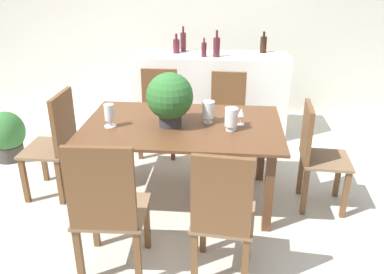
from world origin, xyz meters
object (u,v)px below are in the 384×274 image
at_px(crystal_vase_center_near, 109,114).
at_px(kitchen_counter, 211,94).
at_px(wine_glass, 241,113).
at_px(chair_foot_end, 316,152).
at_px(wine_bottle_clear, 176,46).
at_px(crystal_vase_right, 231,118).
at_px(chair_far_right, 228,110).
at_px(wine_bottle_tall, 263,44).
at_px(wine_bottle_dark, 183,42).
at_px(potted_plant_floor, 7,135).
at_px(crystal_vase_left, 208,110).
at_px(chair_head_end, 57,139).
at_px(chair_near_left, 107,206).
at_px(chair_near_right, 222,214).
at_px(dining_table, 183,135).
at_px(wine_bottle_amber, 204,49).
at_px(wine_bottle_green, 217,47).
at_px(flower_centerpiece, 170,98).
at_px(chair_far_left, 159,107).

relative_size(crystal_vase_center_near, kitchen_counter, 0.11).
bearing_deg(wine_glass, chair_foot_end, -2.03).
bearing_deg(wine_bottle_clear, crystal_vase_right, -69.26).
bearing_deg(chair_far_right, wine_bottle_tall, 64.07).
relative_size(wine_bottle_dark, potted_plant_floor, 0.55).
height_order(wine_bottle_dark, potted_plant_floor, wine_bottle_dark).
bearing_deg(crystal_vase_right, crystal_vase_center_near, -179.07).
xyz_separation_m(crystal_vase_left, wine_bottle_clear, (-0.49, 1.66, 0.22)).
bearing_deg(chair_head_end, chair_foot_end, 90.67).
bearing_deg(chair_near_left, chair_near_right, 178.68).
bearing_deg(dining_table, wine_bottle_amber, 86.77).
bearing_deg(chair_head_end, wine_bottle_green, 138.34).
distance_m(chair_head_end, wine_bottle_green, 2.14).
distance_m(crystal_vase_left, wine_bottle_tall, 1.88).
xyz_separation_m(dining_table, chair_far_right, (0.39, 1.03, -0.13)).
relative_size(chair_near_right, crystal_vase_left, 5.11).
relative_size(crystal_vase_left, kitchen_counter, 0.11).
height_order(chair_foot_end, wine_bottle_amber, wine_bottle_amber).
bearing_deg(kitchen_counter, wine_bottle_clear, 173.81).
distance_m(chair_near_right, wine_bottle_green, 2.64).
relative_size(chair_far_right, potted_plant_floor, 1.66).
xyz_separation_m(dining_table, wine_bottle_tall, (0.80, 1.82, 0.46)).
distance_m(chair_head_end, chair_foot_end, 2.32).
relative_size(crystal_vase_right, wine_bottle_green, 0.63).
distance_m(crystal_vase_left, kitchen_counter, 1.65).
bearing_deg(crystal_vase_center_near, chair_far_right, 49.21).
bearing_deg(crystal_vase_right, crystal_vase_left, 143.30).
relative_size(chair_foot_end, crystal_vase_left, 4.78).
xyz_separation_m(crystal_vase_left, wine_bottle_amber, (-0.14, 1.48, 0.22)).
height_order(chair_foot_end, wine_bottle_green, wine_bottle_green).
height_order(crystal_vase_right, wine_bottle_dark, wine_bottle_dark).
distance_m(crystal_vase_center_near, crystal_vase_right, 1.02).
height_order(wine_bottle_clear, potted_plant_floor, wine_bottle_clear).
xyz_separation_m(crystal_vase_left, wine_glass, (0.28, -0.02, -0.01)).
height_order(flower_centerpiece, wine_bottle_dark, wine_bottle_dark).
bearing_deg(crystal_vase_right, chair_head_end, 176.35).
height_order(chair_foot_end, wine_bottle_clear, wine_bottle_clear).
relative_size(dining_table, wine_glass, 11.15).
bearing_deg(wine_bottle_green, wine_glass, -79.81).
relative_size(chair_near_right, wine_bottle_green, 3.26).
bearing_deg(wine_bottle_amber, chair_head_end, -129.20).
xyz_separation_m(chair_far_left, kitchen_counter, (0.56, 0.63, -0.03)).
height_order(chair_far_right, crystal_vase_right, crystal_vase_right).
height_order(chair_near_left, wine_bottle_tall, wine_bottle_tall).
relative_size(crystal_vase_left, crystal_vase_right, 1.01).
bearing_deg(chair_far_left, potted_plant_floor, -167.33).
distance_m(chair_far_right, kitchen_counter, 0.66).
distance_m(chair_foot_end, crystal_vase_left, 1.00).
distance_m(dining_table, kitchen_counter, 1.67).
distance_m(dining_table, chair_near_left, 1.12).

